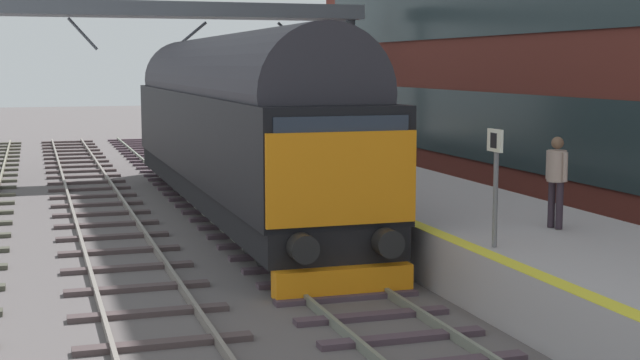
# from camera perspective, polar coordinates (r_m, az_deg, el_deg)

# --- Properties ---
(ground_plane) EXTENTS (140.00, 140.00, 0.00)m
(ground_plane) POSITION_cam_1_polar(r_m,az_deg,el_deg) (19.27, -2.45, -4.48)
(ground_plane) COLOR #5A5454
(ground_plane) RESTS_ON ground
(track_main) EXTENTS (2.50, 60.00, 0.15)m
(track_main) POSITION_cam_1_polar(r_m,az_deg,el_deg) (19.26, -2.45, -4.33)
(track_main) COLOR gray
(track_main) RESTS_ON ground
(track_adjacent_west) EXTENTS (2.50, 60.00, 0.15)m
(track_adjacent_west) POSITION_cam_1_polar(r_m,az_deg,el_deg) (18.69, -12.21, -4.83)
(track_adjacent_west) COLOR gray
(track_adjacent_west) RESTS_ON ground
(station_platform) EXTENTS (4.00, 44.00, 1.01)m
(station_platform) POSITION_cam_1_polar(r_m,az_deg,el_deg) (20.39, 7.36, -2.45)
(station_platform) COLOR #AFAAAC
(station_platform) RESTS_ON ground
(diesel_locomotive) EXTENTS (2.74, 17.64, 4.68)m
(diesel_locomotive) POSITION_cam_1_polar(r_m,az_deg,el_deg) (23.44, -5.46, 3.70)
(diesel_locomotive) COLOR black
(diesel_locomotive) RESTS_ON ground
(platform_number_sign) EXTENTS (0.10, 0.44, 1.89)m
(platform_number_sign) POSITION_cam_1_polar(r_m,az_deg,el_deg) (14.72, 10.94, 0.69)
(platform_number_sign) COLOR slate
(platform_number_sign) RESTS_ON station_platform
(waiting_passenger) EXTENTS (0.40, 0.50, 1.64)m
(waiting_passenger) POSITION_cam_1_polar(r_m,az_deg,el_deg) (16.68, 14.61, 0.39)
(waiting_passenger) COLOR #312630
(waiting_passenger) RESTS_ON station_platform
(overhead_footbridge) EXTENTS (16.02, 2.00, 6.05)m
(overhead_footbridge) POSITION_cam_1_polar(r_m,az_deg,el_deg) (32.51, -11.38, 10.00)
(overhead_footbridge) COLOR slate
(overhead_footbridge) RESTS_ON ground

